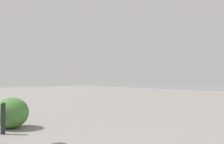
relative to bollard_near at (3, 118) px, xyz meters
The scene contains 2 objects.
bollard_near is the anchor object (origin of this frame).
shrub_tall 0.80m from the bollard_near, 35.52° to the right, with size 1.08×0.98×0.92m.
Camera 1 is at (-1.61, 1.54, 1.52)m, focal length 38.32 mm.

